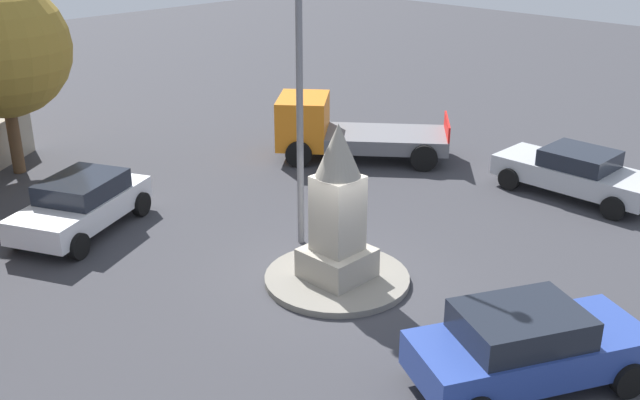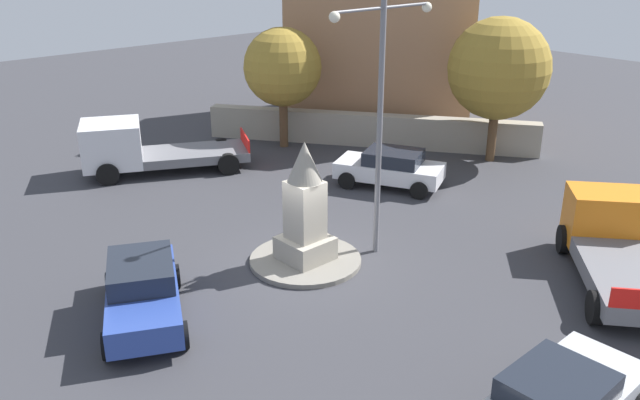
% 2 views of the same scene
% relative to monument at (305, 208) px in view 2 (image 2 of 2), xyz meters
% --- Properties ---
extents(ground_plane, '(80.00, 80.00, 0.00)m').
position_rel_monument_xyz_m(ground_plane, '(0.00, 0.00, -1.70)').
color(ground_plane, '#38383D').
extents(traffic_island, '(3.21, 3.21, 0.15)m').
position_rel_monument_xyz_m(traffic_island, '(0.00, 0.00, -1.63)').
color(traffic_island, gray).
rests_on(traffic_island, ground).
extents(monument, '(1.33, 1.33, 3.49)m').
position_rel_monument_xyz_m(monument, '(0.00, 0.00, 0.00)').
color(monument, '#9E9687').
rests_on(monument, traffic_island).
extents(streetlamp, '(3.82, 0.28, 7.44)m').
position_rel_monument_xyz_m(streetlamp, '(-2.03, 0.86, 2.85)').
color(streetlamp, slate).
rests_on(streetlamp, ground).
extents(car_white_passing, '(3.24, 4.27, 1.40)m').
position_rel_monument_xyz_m(car_white_passing, '(-6.47, -2.55, -0.96)').
color(car_white_passing, silver).
rests_on(car_white_passing, ground).
extents(car_blue_parked_left, '(3.38, 4.43, 1.49)m').
position_rel_monument_xyz_m(car_blue_parked_left, '(4.88, -0.43, -0.92)').
color(car_blue_parked_left, '#2D479E').
rests_on(car_blue_parked_left, ground).
extents(truck_white_parked_right, '(6.62, 4.85, 2.12)m').
position_rel_monument_xyz_m(truck_white_parked_right, '(-0.31, -10.25, -0.67)').
color(truck_white_parked_right, silver).
rests_on(truck_white_parked_right, ground).
extents(truck_orange_near_island, '(5.55, 5.07, 1.99)m').
position_rel_monument_xyz_m(truck_orange_near_island, '(-5.77, 6.27, -0.78)').
color(truck_orange_near_island, orange).
rests_on(truck_orange_near_island, ground).
extents(stone_boundary_wall, '(8.96, 12.50, 1.43)m').
position_rel_monument_xyz_m(stone_boundary_wall, '(-9.69, -6.71, -0.99)').
color(stone_boundary_wall, '#9E9687').
rests_on(stone_boundary_wall, ground).
extents(corner_building, '(10.23, 10.80, 9.70)m').
position_rel_monument_xyz_m(corner_building, '(-13.57, -9.40, 3.15)').
color(corner_building, '#A87A56').
rests_on(corner_building, ground).
extents(tree_near_wall, '(3.36, 3.36, 5.22)m').
position_rel_monument_xyz_m(tree_near_wall, '(-6.78, -9.16, 1.82)').
color(tree_near_wall, brown).
rests_on(tree_near_wall, ground).
extents(tree_mid_cluster, '(4.08, 4.08, 5.88)m').
position_rel_monument_xyz_m(tree_mid_cluster, '(-11.89, -1.79, 2.13)').
color(tree_mid_cluster, brown).
rests_on(tree_mid_cluster, ground).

